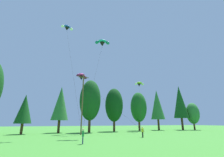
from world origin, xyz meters
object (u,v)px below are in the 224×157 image
Objects in this scene: parafoil_kite_mid_magenta at (82,77)px; parafoil_kite_far_teal at (102,43)px; kite_flyer_near at (83,135)px; kite_flyer_mid at (143,131)px; parafoil_kite_high_blue_white at (67,28)px; utility_pole at (82,102)px; parafoil_kite_low_lime_white at (139,84)px.

parafoil_kite_far_teal is at bearing -76.11° from parafoil_kite_mid_magenta.
kite_flyer_near is at bearing -99.26° from parafoil_kite_mid_magenta.
kite_flyer_near and kite_flyer_mid have the same top height.
parafoil_kite_high_blue_white reaches higher than kite_flyer_mid.
parafoil_kite_far_teal is (7.10, -0.84, -2.29)m from parafoil_kite_high_blue_white.
kite_flyer_near is at bearing -100.59° from utility_pole.
kite_flyer_mid is at bearing 22.92° from kite_flyer_near.
utility_pole is 0.62× the size of parafoil_kite_high_blue_white.
parafoil_kite_far_teal is (2.19, -8.86, 5.08)m from parafoil_kite_mid_magenta.
parafoil_kite_high_blue_white reaches higher than utility_pole.
kite_flyer_near is 0.10× the size of parafoil_kite_low_lime_white.
parafoil_kite_far_teal reaches higher than parafoil_kite_mid_magenta.
parafoil_kite_mid_magenta is 10.45m from parafoil_kite_far_teal.
kite_flyer_near is 0.12× the size of parafoil_kite_mid_magenta.
parafoil_kite_low_lime_white is (17.84, 6.35, 6.82)m from utility_pole.
utility_pole is at bearing 41.26° from parafoil_kite_high_blue_white.
utility_pole is 7.72m from parafoil_kite_mid_magenta.
kite_flyer_near is at bearing -119.52° from parafoil_kite_far_teal.
parafoil_kite_far_teal is at bearing -143.82° from parafoil_kite_low_lime_white.
utility_pole is 12.89m from parafoil_kite_far_teal.
parafoil_kite_high_blue_white is 11.94m from parafoil_kite_mid_magenta.
parafoil_kite_mid_magenta reaches higher than utility_pole.
parafoil_kite_far_teal is 1.09× the size of parafoil_kite_low_lime_white.
kite_flyer_mid is at bearing -47.97° from utility_pole.
parafoil_kite_far_teal is (2.51, -4.87, 11.67)m from utility_pole.
parafoil_kite_high_blue_white is at bearing 101.42° from kite_flyer_near.
parafoil_kite_low_lime_white is (15.33, 11.21, -4.86)m from parafoil_kite_far_teal.
parafoil_kite_low_lime_white is at bearing 19.58° from utility_pole.
kite_flyer_mid is 0.10× the size of parafoil_kite_low_lime_white.
parafoil_kite_far_teal reaches higher than utility_pole.
parafoil_kite_mid_magenta is 0.90× the size of parafoil_kite_low_lime_white.
parafoil_kite_low_lime_white is at bearing 36.18° from parafoil_kite_far_teal.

